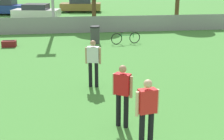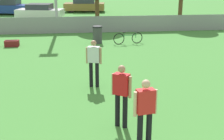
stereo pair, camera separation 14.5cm
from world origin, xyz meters
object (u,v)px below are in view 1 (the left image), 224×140
Objects in this scene: bicycle_sideline at (126,38)px; gear_bag_sideline at (9,44)px; player_receiver_white at (93,60)px; player_defender_red at (122,92)px; parked_car_tan at (81,5)px; trash_bin at (95,35)px; parked_car_blue at (3,7)px; player_thrower_red at (147,110)px; parked_car_white at (36,11)px.

gear_bag_sideline is (-6.46, 0.09, -0.17)m from bicycle_sideline.
bicycle_sideline is at bearing -0.83° from gear_bag_sideline.
player_receiver_white is at bearing -118.59° from bicycle_sideline.
gear_bag_sideline is at bearing 150.02° from player_defender_red.
parked_car_tan is at bearing 74.04° from gear_bag_sideline.
player_receiver_white is at bearing -94.94° from trash_bin.
player_defender_red is at bearing -109.98° from bicycle_sideline.
player_receiver_white is 22.50m from parked_car_blue.
player_thrower_red is 0.98× the size of bicycle_sideline.
parked_car_tan is at bearing 60.25° from parked_car_white.
player_receiver_white is 4.33m from player_thrower_red.
trash_bin reaches higher than bicycle_sideline.
player_defender_red reaches higher than gear_bag_sideline.
trash_bin is at bearing -50.32° from parked_car_blue.
player_thrower_red is 2.23× the size of gear_bag_sideline.
parked_car_tan is at bearing 80.18° from player_thrower_red.
player_defender_red is 2.23× the size of gear_bag_sideline.
parked_car_blue is (-7.22, 21.31, -0.26)m from player_receiver_white.
parked_car_white is at bearing 117.71° from player_receiver_white.
player_thrower_red is 0.39× the size of parked_car_white.
parked_car_tan is (0.34, 22.48, -0.29)m from player_receiver_white.
parked_car_blue is 1.13× the size of parked_car_white.
trash_bin is at bearing 4.08° from gear_bag_sideline.
parked_car_blue reaches higher than parked_car_tan.
parked_car_white is (3.51, -3.38, -0.08)m from parked_car_blue.
player_thrower_red is 11.13m from bicycle_sideline.
gear_bag_sideline is (-4.65, 9.97, -0.80)m from player_defender_red.
player_thrower_red is 12.22m from gear_bag_sideline.
player_receiver_white is 1.71× the size of trash_bin.
trash_bin is (0.10, 10.30, -0.48)m from player_defender_red.
parked_car_blue is at bearing -164.09° from parked_car_tan.
player_receiver_white and player_defender_red have the same top height.
bicycle_sideline is at bearing -46.07° from parked_car_blue.
player_defender_red is at bearing 96.65° from player_thrower_red.
player_thrower_red is 1.20m from player_defender_red.
trash_bin reaches higher than gear_bag_sideline.
trash_bin is at bearing 101.06° from player_receiver_white.
gear_bag_sideline is at bearing -80.11° from parked_car_white.
player_receiver_white is 22.49m from parked_car_tan.
player_defender_red is (-0.36, 1.15, 0.00)m from player_thrower_red.
parked_car_white is at bearing -124.61° from parked_car_tan.
parked_car_white is at bearing 108.96° from bicycle_sideline.
player_thrower_red is 0.39× the size of parked_car_tan.
parked_car_tan is at bearing 105.13° from player_receiver_white.
player_defender_red is 0.98× the size of bicycle_sideline.
bicycle_sideline is at bearing -49.50° from parked_car_white.
player_defender_red is at bearing -64.42° from player_receiver_white.
trash_bin is at bearing 80.33° from player_thrower_red.
parked_car_blue is at bearing 119.09° from trash_bin.
player_thrower_red reaches higher than gear_bag_sideline.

